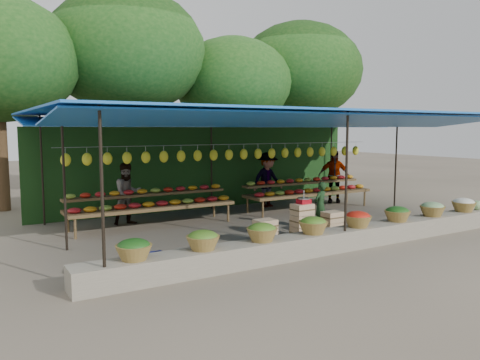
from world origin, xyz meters
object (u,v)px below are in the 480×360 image
crate_counter (301,224)px  weighing_scale (304,200)px  vendor_seated (320,205)px  blue_crate_front (160,267)px  blue_crate_back (151,262)px

crate_counter → weighing_scale: bearing=0.0°
crate_counter → vendor_seated: (1.04, 0.56, 0.26)m
crate_counter → weighing_scale: weighing_scale is taller
vendor_seated → blue_crate_front: vendor_seated is taller
vendor_seated → weighing_scale: bearing=12.1°
crate_counter → vendor_seated: vendor_seated is taller
blue_crate_front → vendor_seated: bearing=23.3°
crate_counter → vendor_seated: size_ratio=2.05×
crate_counter → blue_crate_back: 3.82m
blue_crate_back → weighing_scale: bearing=9.7°
crate_counter → vendor_seated: 1.21m
weighing_scale → vendor_seated: size_ratio=0.26×
blue_crate_front → blue_crate_back: bearing=101.4°
weighing_scale → blue_crate_back: 3.94m
vendor_seated → blue_crate_front: size_ratio=2.30×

